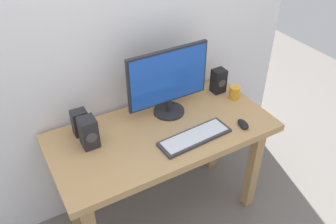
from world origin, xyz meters
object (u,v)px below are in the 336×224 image
Objects in this scene: speaker_left at (89,132)px; speaker_right at (219,81)px; mouse at (243,124)px; coffee_mug at (235,92)px; keyboard_primary at (195,137)px; monitor at (168,81)px; audio_controller at (80,123)px; desk at (163,144)px.

speaker_right is at bearing 5.81° from speaker_left.
coffee_mug is at bearing 72.22° from mouse.
speaker_right is 0.14m from coffee_mug.
mouse is at bearing -8.65° from keyboard_primary.
audio_controller is (-0.55, 0.06, -0.15)m from monitor.
coffee_mug is at bearing 5.98° from desk.
monitor is 0.38m from keyboard_primary.
speaker_left is 2.08× the size of coffee_mug.
speaker_right is at bearing 111.06° from coffee_mug.
monitor is 3.35× the size of audio_controller.
monitor is 6.07× the size of coffee_mug.
mouse is 0.97m from audio_controller.
audio_controller is at bearing 146.23° from keyboard_primary.
speaker_left reaches higher than audio_controller.
mouse is at bearing -48.05° from monitor.
mouse is at bearing -18.77° from speaker_left.
desk is 3.00× the size of keyboard_primary.
keyboard_primary is at bearing -140.40° from speaker_right.
monitor reaches higher than desk.
keyboard_primary is 2.83× the size of audio_controller.
desk is 2.53× the size of monitor.
monitor reaches higher than coffee_mug.
monitor is at bearing -175.14° from speaker_right.
monitor reaches higher than audio_controller.
speaker_left is at bearing 178.61° from coffee_mug.
audio_controller is at bearing 171.60° from coffee_mug.
desk is at bearing -11.53° from speaker_left.
speaker_left is at bearing -174.19° from speaker_right.
audio_controller reaches higher than mouse.
mouse is 0.41m from speaker_right.
audio_controller is at bearing 153.81° from desk.
coffee_mug is at bearing -68.94° from speaker_right.
coffee_mug is at bearing -1.39° from speaker_left.
speaker_left reaches higher than mouse.
speaker_left is at bearing 155.80° from keyboard_primary.
desk is at bearing -174.02° from coffee_mug.
speaker_left reaches higher than speaker_right.
speaker_left is at bearing 168.47° from desk.
desk is at bearing -26.19° from audio_controller.
coffee_mug reaches higher than desk.
speaker_left is 0.13m from audio_controller.
mouse is (0.44, -0.21, 0.13)m from desk.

